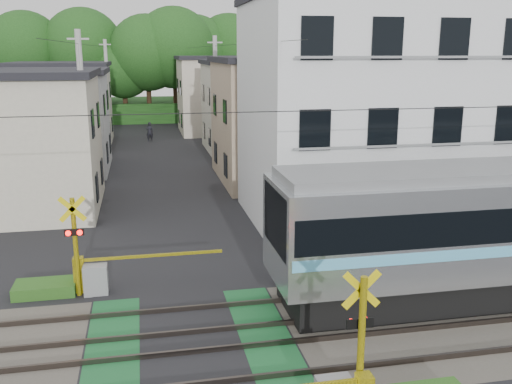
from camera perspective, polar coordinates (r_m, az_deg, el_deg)
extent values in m
plane|color=black|center=(14.78, -6.55, -14.86)|extent=(120.00, 120.00, 0.00)
cube|color=#47423A|center=(14.78, -6.55, -14.85)|extent=(120.00, 6.00, 0.00)
cube|color=black|center=(14.77, -6.55, -14.84)|extent=(5.20, 120.00, 0.00)
cube|color=#145126|center=(14.77, -14.18, -15.20)|extent=(1.30, 6.00, 0.00)
cube|color=#145126|center=(15.02, 0.92, -14.24)|extent=(1.30, 6.00, 0.00)
cube|color=#3F3833|center=(13.11, -5.79, -18.54)|extent=(120.00, 0.08, 0.14)
cube|color=#3F3833|center=(14.31, -6.38, -15.57)|extent=(120.00, 0.08, 0.14)
cube|color=#3F3833|center=(15.18, -6.73, -13.73)|extent=(120.00, 0.08, 0.14)
cube|color=#3F3833|center=(16.44, -7.15, -11.49)|extent=(120.00, 0.08, 0.14)
cube|color=black|center=(16.86, 11.47, -10.07)|extent=(2.54, 2.33, 0.64)
cube|color=black|center=(15.17, 2.07, -2.75)|extent=(0.10, 2.55, 1.65)
cylinder|color=yellow|center=(11.57, 10.44, -15.22)|extent=(0.14, 0.14, 3.00)
cube|color=yellow|center=(11.13, 10.52, -9.57)|extent=(0.77, 0.05, 0.77)
cube|color=yellow|center=(11.13, 10.52, -9.57)|extent=(0.77, 0.05, 0.77)
cube|color=black|center=(11.42, 10.37, -12.80)|extent=(0.55, 0.05, 0.20)
sphere|color=#FF0C07|center=(11.42, 9.49, -12.77)|extent=(0.16, 0.16, 0.16)
sphere|color=#FF0C07|center=(11.53, 11.01, -12.57)|extent=(0.16, 0.16, 0.16)
cylinder|color=yellow|center=(17.57, -17.58, -5.32)|extent=(0.14, 0.14, 3.00)
cube|color=yellow|center=(17.13, -17.90, -1.63)|extent=(0.77, 0.05, 0.77)
cube|color=yellow|center=(17.13, -17.90, -1.63)|extent=(0.77, 0.05, 0.77)
cube|color=black|center=(17.32, -17.73, -3.86)|extent=(0.55, 0.05, 0.20)
sphere|color=#FF0C07|center=(17.29, -18.28, -3.94)|extent=(0.16, 0.16, 0.16)
sphere|color=#FF0C07|center=(17.25, -17.22, -3.90)|extent=(0.16, 0.16, 0.16)
cube|color=gray|center=(17.88, -15.72, -8.44)|extent=(0.70, 0.50, 0.90)
cube|color=yellow|center=(18.13, -17.28, -7.90)|extent=(0.30, 0.30, 1.10)
cube|color=yellow|center=(17.85, -10.15, -6.27)|extent=(4.20, 0.08, 0.08)
cube|color=white|center=(24.48, 11.46, 7.56)|extent=(10.00, 8.00, 9.00)
cube|color=black|center=(20.07, 5.70, -2.34)|extent=(1.10, 0.06, 1.40)
cube|color=black|center=(20.91, 12.14, -1.92)|extent=(1.10, 0.06, 1.40)
cube|color=black|center=(21.98, 18.01, -1.53)|extent=(1.10, 0.06, 1.40)
cube|color=black|center=(23.27, 23.28, -1.15)|extent=(1.10, 0.06, 1.40)
cube|color=gray|center=(21.41, 15.37, -3.42)|extent=(9.00, 0.06, 0.08)
cube|color=black|center=(19.45, 5.91, 6.18)|extent=(1.10, 0.06, 1.40)
cube|color=black|center=(20.31, 12.57, 6.25)|extent=(1.10, 0.06, 1.40)
cube|color=black|center=(21.42, 18.61, 6.24)|extent=(1.10, 0.06, 1.40)
cube|color=black|center=(22.74, 24.01, 6.17)|extent=(1.10, 0.06, 1.40)
cube|color=gray|center=(20.74, 15.90, 4.52)|extent=(9.00, 0.06, 0.08)
cube|color=black|center=(19.28, 6.14, 15.05)|extent=(1.10, 0.06, 1.40)
cube|color=black|center=(20.15, 13.03, 14.73)|extent=(1.10, 0.06, 1.40)
cube|color=black|center=(21.27, 19.25, 14.26)|extent=(1.10, 0.06, 1.40)
cube|color=gray|center=(20.49, 16.46, 12.82)|extent=(9.00, 0.06, 0.08)
cube|color=beige|center=(27.80, -22.87, 4.35)|extent=(7.00, 7.00, 6.00)
cube|color=black|center=(27.51, -23.49, 10.82)|extent=(7.35, 7.35, 0.30)
cube|color=black|center=(25.92, -15.59, 0.47)|extent=(0.06, 1.00, 1.20)
cube|color=black|center=(29.33, -15.15, 2.03)|extent=(0.06, 1.00, 1.20)
cube|color=black|center=(25.44, -16.00, 6.62)|extent=(0.06, 1.00, 1.20)
cube|color=black|center=(28.91, -15.50, 7.47)|extent=(0.06, 1.00, 1.20)
cube|color=tan|center=(32.12, 2.64, 7.02)|extent=(7.00, 8.00, 6.50)
cube|color=black|center=(31.89, 2.71, 13.09)|extent=(7.35, 8.40, 0.30)
cube|color=black|center=(29.81, -3.07, 2.68)|extent=(0.06, 1.00, 1.20)
cube|color=black|center=(33.70, -4.07, 3.97)|extent=(0.06, 1.00, 1.20)
cube|color=black|center=(29.39, -3.14, 8.04)|extent=(0.06, 1.00, 1.20)
cube|color=black|center=(33.34, -4.15, 8.72)|extent=(0.06, 1.00, 1.20)
cube|color=#B2B4B7|center=(36.68, -20.97, 6.43)|extent=(8.00, 7.00, 5.80)
cube|color=black|center=(36.46, -21.39, 11.18)|extent=(8.40, 7.35, 0.30)
cube|color=black|center=(34.73, -14.63, 3.85)|extent=(0.06, 1.00, 1.20)
cube|color=black|center=(38.18, -14.37, 4.74)|extent=(0.06, 1.00, 1.20)
cube|color=black|center=(34.37, -14.91, 8.45)|extent=(0.06, 1.00, 1.20)
cube|color=black|center=(37.85, -14.63, 8.93)|extent=(0.06, 1.00, 1.20)
cube|color=beige|center=(41.93, -0.16, 8.44)|extent=(7.00, 7.00, 6.20)
cube|color=black|center=(41.74, -0.17, 12.88)|extent=(7.35, 7.35, 0.30)
cube|color=black|center=(39.88, -4.67, 5.50)|extent=(0.06, 1.00, 1.20)
cube|color=black|center=(43.32, -5.23, 6.16)|extent=(0.06, 1.00, 1.20)
cube|color=black|center=(39.57, -4.75, 9.52)|extent=(0.06, 1.00, 1.20)
cube|color=black|center=(43.04, -5.31, 9.86)|extent=(0.06, 1.00, 1.20)
cube|color=beige|center=(46.48, -18.80, 8.12)|extent=(7.00, 8.00, 6.00)
cube|color=black|center=(46.31, -19.11, 11.99)|extent=(7.35, 8.40, 0.30)
cube|color=black|center=(44.37, -14.40, 5.97)|extent=(0.06, 1.00, 1.20)
cube|color=black|center=(48.34, -14.18, 6.60)|extent=(0.06, 1.00, 1.20)
cube|color=black|center=(44.09, -14.62, 9.57)|extent=(0.06, 1.00, 1.20)
cube|color=black|center=(48.08, -14.38, 9.91)|extent=(0.06, 1.00, 1.20)
cube|color=beige|center=(51.62, -3.13, 9.56)|extent=(8.00, 7.00, 6.40)
cube|color=black|center=(51.48, -3.19, 13.28)|extent=(8.40, 7.35, 0.30)
cube|color=black|center=(49.64, -7.45, 7.08)|extent=(0.06, 1.00, 1.20)
cube|color=black|center=(53.11, -7.73, 7.51)|extent=(0.06, 1.00, 1.20)
cube|color=black|center=(49.39, -7.55, 10.31)|extent=(0.06, 1.00, 1.20)
cube|color=black|center=(52.88, -7.83, 10.53)|extent=(0.06, 1.00, 1.20)
cube|color=#1F4B19|center=(63.23, -10.62, 8.14)|extent=(40.00, 10.00, 2.00)
cylinder|color=#332114|center=(62.02, -21.71, 8.92)|extent=(0.50, 0.50, 5.50)
sphere|color=#1F4B19|center=(61.87, -22.08, 12.97)|extent=(7.70, 7.70, 7.70)
cylinder|color=#332114|center=(63.66, -18.51, 8.80)|extent=(0.50, 0.50, 4.44)
sphere|color=#1F4B19|center=(63.49, -18.76, 11.99)|extent=(6.22, 6.22, 6.22)
cylinder|color=#332114|center=(60.99, -16.58, 9.33)|extent=(0.50, 0.50, 5.67)
sphere|color=#1F4B19|center=(60.84, -16.89, 13.58)|extent=(7.93, 7.93, 7.93)
cylinder|color=#332114|center=(59.44, -12.93, 8.73)|extent=(0.50, 0.50, 4.18)
sphere|color=#1F4B19|center=(59.26, -13.11, 11.94)|extent=(5.85, 5.85, 5.85)
cylinder|color=#332114|center=(58.93, -10.65, 9.36)|extent=(0.50, 0.50, 5.34)
sphere|color=#1F4B19|center=(58.77, -10.84, 13.52)|extent=(7.48, 7.48, 7.48)
cylinder|color=#332114|center=(58.97, -8.04, 9.65)|extent=(0.50, 0.50, 5.71)
sphere|color=#1F4B19|center=(58.82, -8.20, 14.09)|extent=(8.00, 8.00, 8.00)
cylinder|color=#332114|center=(61.98, -6.07, 9.77)|extent=(0.50, 0.50, 5.43)
sphere|color=#1F4B19|center=(61.82, -6.18, 13.79)|extent=(7.60, 7.60, 7.60)
cylinder|color=#332114|center=(63.27, -2.68, 9.96)|extent=(0.50, 0.50, 5.53)
sphere|color=#1F4B19|center=(63.13, -2.72, 13.97)|extent=(7.74, 7.74, 7.74)
cylinder|color=#332114|center=(61.86, -0.71, 9.27)|extent=(0.50, 0.50, 4.20)
sphere|color=#1F4B19|center=(61.68, -0.72, 12.38)|extent=(5.88, 5.88, 5.88)
cylinder|color=#332114|center=(62.95, 2.95, 9.66)|extent=(0.50, 0.50, 4.92)
sphere|color=#1F4B19|center=(62.78, 3.00, 13.24)|extent=(6.88, 6.88, 6.88)
cube|color=black|center=(15.82, 14.85, 8.05)|extent=(60.00, 0.02, 0.02)
cylinder|color=#A5A5A0|center=(26.23, -16.81, 6.55)|extent=(0.26, 0.26, 8.00)
cube|color=#A5A5A0|center=(26.05, -17.38, 14.42)|extent=(0.90, 0.08, 0.08)
cylinder|color=#A5A5A0|center=(35.36, -4.03, 8.85)|extent=(0.26, 0.26, 8.00)
cube|color=#A5A5A0|center=(35.23, -4.14, 14.69)|extent=(0.90, 0.08, 0.08)
cylinder|color=#A5A5A0|center=(47.10, -14.59, 9.70)|extent=(0.26, 0.26, 8.00)
cube|color=#A5A5A0|center=(47.00, -14.87, 14.07)|extent=(0.90, 0.08, 0.08)
cube|color=black|center=(36.52, -15.74, 13.89)|extent=(0.02, 42.00, 0.02)
cube|color=black|center=(36.72, -4.44, 14.34)|extent=(0.02, 42.00, 0.02)
imported|color=black|center=(46.98, -10.60, 5.95)|extent=(0.63, 0.47, 1.56)
cube|color=#2D5E1E|center=(18.45, -20.30, -9.00)|extent=(1.80, 1.00, 0.36)
cube|color=#2D5E1E|center=(18.42, 7.08, -8.34)|extent=(1.50, 0.90, 0.30)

